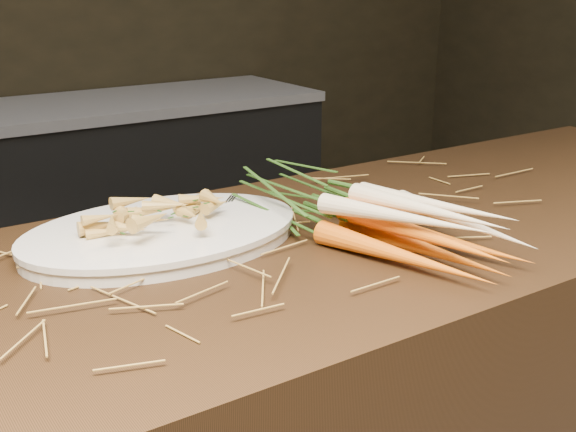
# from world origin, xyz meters

# --- Properties ---
(back_counter) EXTENTS (1.82, 0.62, 0.84)m
(back_counter) POSITION_xyz_m (0.30, 2.18, 0.42)
(back_counter) COLOR black
(back_counter) RESTS_ON ground
(straw_bedding) EXTENTS (1.40, 0.60, 0.02)m
(straw_bedding) POSITION_xyz_m (0.00, 0.30, 0.91)
(straw_bedding) COLOR #A1843E
(straw_bedding) RESTS_ON main_counter
(root_veg_bunch) EXTENTS (0.29, 0.59, 0.11)m
(root_veg_bunch) POSITION_xyz_m (0.08, 0.29, 0.95)
(root_veg_bunch) COLOR #D25001
(root_veg_bunch) RESTS_ON main_counter
(serving_platter) EXTENTS (0.48, 0.32, 0.03)m
(serving_platter) POSITION_xyz_m (-0.20, 0.42, 0.91)
(serving_platter) COLOR white
(serving_platter) RESTS_ON main_counter
(roasted_veg_heap) EXTENTS (0.23, 0.17, 0.05)m
(roasted_veg_heap) POSITION_xyz_m (-0.20, 0.42, 0.95)
(roasted_veg_heap) COLOR #A37133
(roasted_veg_heap) RESTS_ON serving_platter
(serving_fork) EXTENTS (0.13, 0.14, 0.00)m
(serving_fork) POSITION_xyz_m (-0.03, 0.40, 0.93)
(serving_fork) COLOR silver
(serving_fork) RESTS_ON serving_platter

